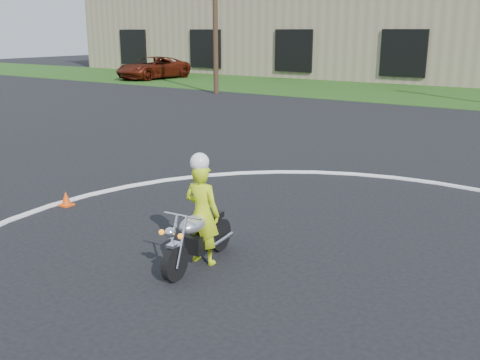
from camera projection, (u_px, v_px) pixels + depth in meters
The scene contains 4 objects.
primary_motorcycle at pixel (197, 237), 7.92m from camera, with size 0.61×1.76×0.92m.
rider_primary_grp at pixel (202, 211), 7.93m from camera, with size 0.60×0.42×1.71m.
pickup_grp at pixel (153, 68), 38.84m from camera, with size 3.09×5.90×1.58m.
warehouse at pixel (318, 21), 45.61m from camera, with size 41.00×17.00×8.30m.
Camera 1 is at (2.78, -3.32, 3.40)m, focal length 40.00 mm.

